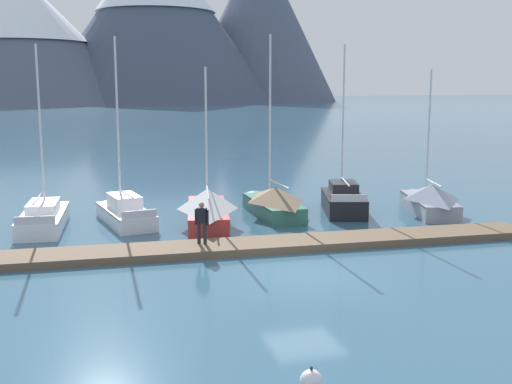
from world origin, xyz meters
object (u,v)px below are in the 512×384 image
(sailboat_nearest_berth, at_px, (44,216))
(person_on_dock, at_px, (202,220))
(sailboat_second_berth, at_px, (123,211))
(sailboat_far_berth, at_px, (342,199))
(sailboat_mid_dock_starboard, at_px, (271,201))
(mooring_buoy_channel_marker, at_px, (311,381))
(sailboat_mid_dock_port, at_px, (207,207))
(sailboat_outer_slip, at_px, (428,199))

(sailboat_nearest_berth, distance_m, person_on_dock, 8.99)
(sailboat_second_berth, distance_m, sailboat_far_berth, 11.33)
(sailboat_second_berth, relative_size, sailboat_mid_dock_starboard, 0.98)
(person_on_dock, distance_m, mooring_buoy_channel_marker, 12.29)
(sailboat_nearest_berth, bearing_deg, sailboat_mid_dock_port, -12.48)
(sailboat_mid_dock_starboard, relative_size, person_on_dock, 5.36)
(sailboat_mid_dock_starboard, xyz_separation_m, sailboat_far_berth, (3.85, -0.21, -0.07))
(person_on_dock, height_order, mooring_buoy_channel_marker, person_on_dock)
(sailboat_mid_dock_starboard, relative_size, mooring_buoy_channel_marker, 15.61)
(sailboat_nearest_berth, xyz_separation_m, mooring_buoy_channel_marker, (6.14, -18.69, -0.26))
(sailboat_far_berth, bearing_deg, sailboat_mid_dock_starboard, 176.94)
(person_on_dock, bearing_deg, sailboat_nearest_berth, 133.95)
(sailboat_nearest_berth, relative_size, sailboat_mid_dock_starboard, 0.93)
(sailboat_second_berth, distance_m, sailboat_mid_dock_port, 4.20)
(mooring_buoy_channel_marker, bearing_deg, sailboat_nearest_berth, 108.20)
(person_on_dock, bearing_deg, sailboat_outer_slip, 18.63)
(person_on_dock, xyz_separation_m, mooring_buoy_channel_marker, (-0.07, -12.24, -1.01))
(sailboat_outer_slip, bearing_deg, person_on_dock, -161.37)
(sailboat_mid_dock_starboard, bearing_deg, person_on_dock, -128.24)
(sailboat_nearest_berth, distance_m, sailboat_mid_dock_port, 7.64)
(person_on_dock, bearing_deg, sailboat_far_berth, 34.40)
(sailboat_nearest_berth, bearing_deg, sailboat_second_berth, 0.80)
(sailboat_second_berth, xyz_separation_m, sailboat_outer_slip, (15.44, -2.17, 0.21))
(sailboat_second_berth, height_order, sailboat_mid_dock_starboard, sailboat_mid_dock_starboard)
(sailboat_mid_dock_starboard, distance_m, sailboat_outer_slip, 8.19)
(sailboat_second_berth, relative_size, sailboat_far_berth, 1.02)
(sailboat_mid_dock_port, relative_size, sailboat_far_berth, 0.86)
(sailboat_second_berth, height_order, sailboat_outer_slip, sailboat_second_berth)
(sailboat_second_berth, height_order, person_on_dock, sailboat_second_berth)
(sailboat_mid_dock_starboard, height_order, person_on_dock, sailboat_mid_dock_starboard)
(sailboat_mid_dock_port, bearing_deg, sailboat_outer_slip, -2.31)
(sailboat_outer_slip, xyz_separation_m, mooring_buoy_channel_marker, (-12.93, -16.58, -0.49))
(sailboat_mid_dock_port, bearing_deg, sailboat_mid_dock_starboard, 20.76)
(sailboat_nearest_berth, bearing_deg, person_on_dock, -46.05)
(sailboat_far_berth, bearing_deg, sailboat_second_berth, 177.33)
(sailboat_nearest_berth, distance_m, sailboat_far_berth, 14.95)
(sailboat_outer_slip, distance_m, person_on_dock, 13.57)
(sailboat_mid_dock_port, height_order, sailboat_outer_slip, sailboat_mid_dock_port)
(sailboat_mid_dock_starboard, bearing_deg, mooring_buoy_channel_marker, -105.02)
(sailboat_far_berth, bearing_deg, mooring_buoy_channel_marker, -115.77)
(sailboat_outer_slip, distance_m, mooring_buoy_channel_marker, 21.03)
(sailboat_outer_slip, bearing_deg, sailboat_mid_dock_starboard, 166.97)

